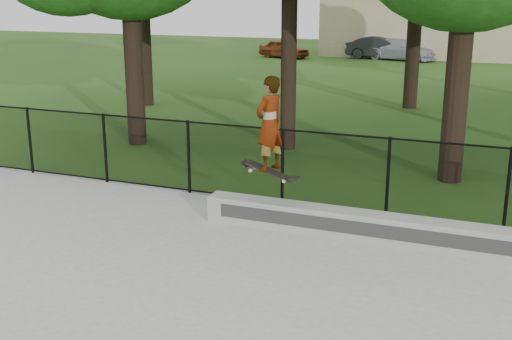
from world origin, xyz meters
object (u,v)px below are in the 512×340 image
(grind_ledge, at_px, (360,226))
(skater_airborne, at_px, (269,126))
(car_a, at_px, (284,49))
(car_b, at_px, (381,48))
(car_c, at_px, (400,50))

(grind_ledge, height_order, skater_airborne, skater_airborne)
(car_a, xyz_separation_m, car_b, (5.79, 1.54, 0.12))
(grind_ledge, height_order, car_a, car_a)
(car_a, distance_m, skater_airborne, 30.52)
(car_c, bearing_deg, grind_ledge, -156.96)
(skater_airborne, bearing_deg, car_c, 95.70)
(grind_ledge, xyz_separation_m, car_a, (-11.56, 28.65, 0.27))
(car_b, relative_size, car_c, 0.94)
(grind_ledge, distance_m, car_b, 30.73)
(grind_ledge, bearing_deg, car_c, 98.65)
(car_b, relative_size, skater_airborne, 2.12)
(car_c, xyz_separation_m, skater_airborne, (3.01, -30.14, 1.24))
(car_b, bearing_deg, car_c, -96.22)
(skater_airborne, bearing_deg, grind_ledge, 5.56)
(car_b, xyz_separation_m, skater_airborne, (4.22, -30.33, 1.19))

